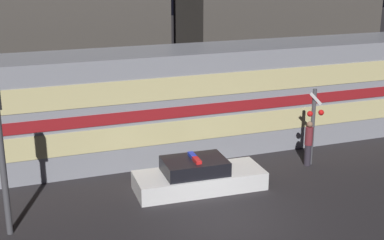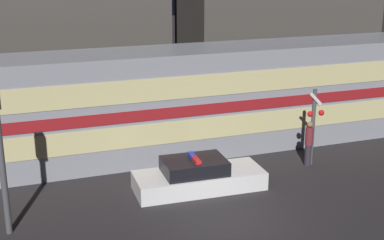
{
  "view_description": "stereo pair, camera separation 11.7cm",
  "coord_description": "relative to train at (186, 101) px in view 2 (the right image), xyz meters",
  "views": [
    {
      "loc": [
        -6.34,
        -14.14,
        8.07
      ],
      "look_at": [
        0.5,
        4.46,
        2.01
      ],
      "focal_mm": 50.0,
      "sensor_mm": 36.0,
      "label": 1
    },
    {
      "loc": [
        -6.23,
        -14.18,
        8.07
      ],
      "look_at": [
        0.5,
        4.46,
        2.01
      ],
      "focal_mm": 50.0,
      "sensor_mm": 36.0,
      "label": 2
    }
  ],
  "objects": [
    {
      "name": "crossing_signal_near",
      "position": [
        4.24,
        -3.21,
        -0.49
      ],
      "size": [
        0.74,
        0.34,
        3.13
      ],
      "color": "#4C4C51",
      "rests_on": "ground_plane"
    },
    {
      "name": "building_left",
      "position": [
        -3.75,
        7.25,
        3.08
      ],
      "size": [
        9.48,
        4.69,
        10.63
      ],
      "color": "#47423D",
      "rests_on": "ground_plane"
    },
    {
      "name": "police_car",
      "position": [
        -0.9,
        -3.88,
        -1.76
      ],
      "size": [
        4.74,
        1.95,
        1.28
      ],
      "rotation": [
        0.0,
        0.0,
        -0.04
      ],
      "color": "silver",
      "rests_on": "ground_plane"
    },
    {
      "name": "traffic_light_corner",
      "position": [
        -7.45,
        -4.97,
        0.7
      ],
      "size": [
        0.3,
        0.46,
        4.84
      ],
      "color": "#4C4C51",
      "rests_on": "ground_plane"
    },
    {
      "name": "ground_plane",
      "position": [
        -0.93,
        -6.4,
        -2.23
      ],
      "size": [
        120.0,
        120.0,
        0.0
      ],
      "primitive_type": "plane",
      "color": "#262326"
    },
    {
      "name": "building_center",
      "position": [
        8.44,
        7.73,
        1.06
      ],
      "size": [
        11.17,
        4.91,
        6.59
      ],
      "color": "#47423D",
      "rests_on": "ground_plane"
    },
    {
      "name": "pedestrian",
      "position": [
        4.05,
        -3.25,
        -1.28
      ],
      "size": [
        0.31,
        0.31,
        1.85
      ],
      "color": "#2D2833",
      "rests_on": "ground_plane"
    },
    {
      "name": "train",
      "position": [
        0.0,
        0.0,
        0.0
      ],
      "size": [
        22.53,
        2.93,
        4.46
      ],
      "color": "gray",
      "rests_on": "ground_plane"
    }
  ]
}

